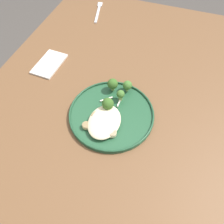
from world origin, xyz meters
The scene contains 16 objects.
ground centered at (0.00, 0.00, 0.00)m, with size 6.00×6.00×0.00m, color #47423D.
wooden_dining_table centered at (0.00, 0.00, 0.66)m, with size 1.40×1.00×0.74m.
dinner_plate centered at (0.06, 0.00, 0.75)m, with size 0.29×0.29×0.02m.
noodle_bed centered at (0.11, -0.01, 0.76)m, with size 0.14×0.10×0.03m.
seared_scallop_tiny_bay centered at (0.14, -0.06, 0.76)m, with size 0.03×0.03×0.01m.
seared_scallop_front_small centered at (0.07, -0.02, 0.76)m, with size 0.02×0.02×0.02m.
seared_scallop_right_edge centered at (0.14, 0.03, 0.76)m, with size 0.03×0.03×0.02m.
seared_scallop_rear_pale centered at (0.09, -0.04, 0.76)m, with size 0.03×0.03×0.02m.
broccoli_floret_left_leaning centered at (-0.06, 0.02, 0.78)m, with size 0.03×0.03×0.04m.
broccoli_floret_tall_stalk centered at (0.05, -0.02, 0.78)m, with size 0.04×0.04×0.05m.
broccoli_floret_rear_charred centered at (-0.01, 0.01, 0.78)m, with size 0.03×0.03×0.04m.
broccoli_floret_small_sprig centered at (-0.04, -0.03, 0.78)m, with size 0.04×0.04×0.05m.
onion_sliver_short_strip centered at (0.00, 0.01, 0.75)m, with size 0.06×0.01×0.00m, color silver.
onion_sliver_long_sliver centered at (0.01, -0.04, 0.75)m, with size 0.05×0.01×0.00m, color silver.
dinner_fork centered at (-0.52, -0.28, 0.74)m, with size 0.18×0.06×0.00m.
folded_napkin centered at (-0.09, -0.32, 0.74)m, with size 0.15×0.09×0.01m, color silver.
Camera 1 is at (0.47, 0.15, 1.37)m, focal length 35.73 mm.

